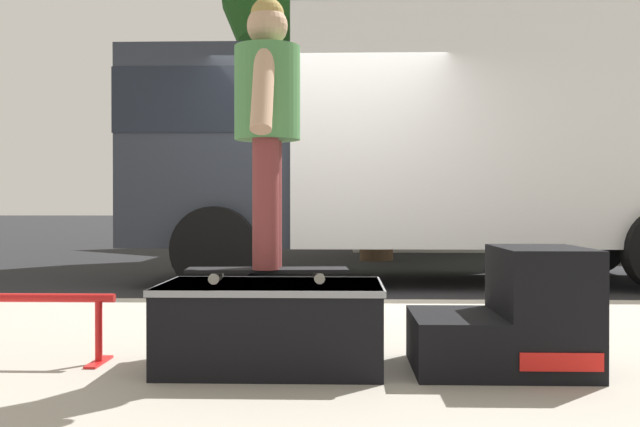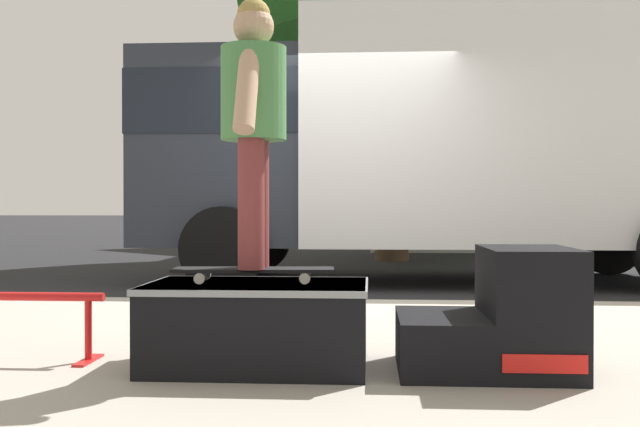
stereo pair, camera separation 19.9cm
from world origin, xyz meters
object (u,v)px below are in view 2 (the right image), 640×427
object	(u,v)px
kicker_ramp	(501,320)
box_truck	(436,139)
skate_box	(258,322)
skater_kid	(254,110)
skateboard	(254,271)

from	to	relation	value
kicker_ramp	box_truck	bearing A→B (deg)	88.26
skate_box	kicker_ramp	distance (m)	1.16
kicker_ramp	skater_kid	xyz separation A→B (m)	(-1.18, 0.04, 1.00)
skate_box	skateboard	world-z (taller)	skateboard
skater_kid	box_truck	size ratio (longest dim) A/B	0.19
skateboard	box_truck	xyz separation A→B (m)	(1.34, 5.32, 1.12)
skateboard	box_truck	bearing A→B (deg)	75.83
kicker_ramp	skater_kid	world-z (taller)	skater_kid
skate_box	skateboard	xyz separation A→B (m)	(-0.02, 0.04, 0.25)
kicker_ramp	box_truck	xyz separation A→B (m)	(0.16, 5.36, 1.34)
kicker_ramp	skater_kid	size ratio (longest dim) A/B	0.62
skateboard	skater_kid	xyz separation A→B (m)	(0.00, -0.00, 0.78)
skate_box	skater_kid	distance (m)	1.03
skateboard	box_truck	size ratio (longest dim) A/B	0.11
box_truck	skater_kid	bearing A→B (deg)	-104.17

